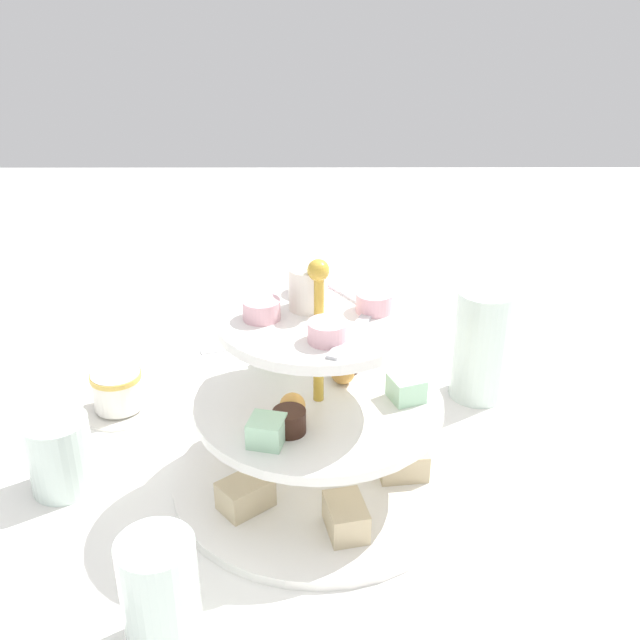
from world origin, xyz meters
TOP-DOWN VIEW (x-y plane):
  - ground_plane at (0.00, 0.00)m, footprint 2.40×2.40m
  - tiered_serving_stand at (0.00, -0.00)m, footprint 0.29×0.29m
  - water_glass_tall_right at (0.17, -0.19)m, footprint 0.07×0.07m
  - water_glass_short_left at (-0.01, 0.26)m, footprint 0.06×0.06m
  - teacup_with_saucer at (0.13, 0.23)m, footprint 0.09×0.09m
  - butter_knife_left at (-0.19, -0.24)m, footprint 0.13×0.13m
  - butter_knife_right at (0.30, 0.08)m, footprint 0.06×0.17m
  - water_glass_mid_back at (-0.20, 0.12)m, footprint 0.06×0.06m

SIDE VIEW (x-z plane):
  - ground_plane at x=0.00m, z-range 0.00..0.00m
  - butter_knife_left at x=-0.19m, z-range 0.00..0.00m
  - butter_knife_right at x=0.30m, z-range 0.00..0.00m
  - teacup_with_saucer at x=0.13m, z-range 0.00..0.05m
  - water_glass_short_left at x=-0.01m, z-range 0.00..0.08m
  - water_glass_mid_back at x=-0.20m, z-range 0.00..0.10m
  - water_glass_tall_right at x=0.17m, z-range 0.00..0.14m
  - tiered_serving_stand at x=0.00m, z-range -0.05..0.20m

